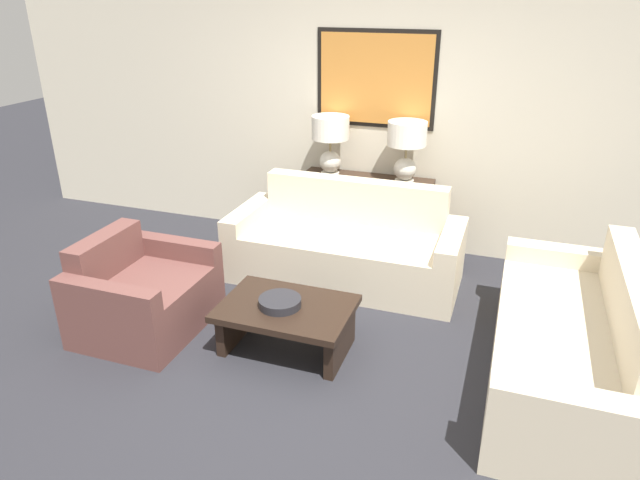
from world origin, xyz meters
TOP-DOWN VIEW (x-y plane):
  - ground_plane at (0.00, 0.00)m, footprint 20.00×20.00m
  - back_wall at (0.00, 2.39)m, footprint 8.26×0.12m
  - console_table at (0.00, 2.11)m, footprint 1.31×0.40m
  - table_lamp_left at (-0.38, 2.11)m, footprint 0.37×0.37m
  - table_lamp_right at (0.38, 2.11)m, footprint 0.37×0.37m
  - couch_by_back_wall at (0.00, 1.43)m, footprint 2.09×0.88m
  - couch_by_side at (1.89, 0.44)m, footprint 0.88×2.09m
  - coffee_table at (-0.07, 0.18)m, footprint 0.97×0.68m
  - decorative_bowl at (-0.11, 0.15)m, footprint 0.31×0.31m
  - armchair_near_back_wall at (-1.26, 0.09)m, footprint 0.84×1.00m

SIDE VIEW (x-z plane):
  - ground_plane at x=0.00m, z-range 0.00..0.00m
  - coffee_table at x=-0.07m, z-range 0.08..0.45m
  - armchair_near_back_wall at x=-1.26m, z-range -0.10..0.66m
  - couch_by_back_wall at x=0.00m, z-range -0.14..0.73m
  - couch_by_side at x=1.89m, z-range -0.14..0.73m
  - console_table at x=0.00m, z-range 0.00..0.77m
  - decorative_bowl at x=-0.11m, z-range 0.37..0.43m
  - table_lamp_left at x=-0.38m, z-range 0.86..1.45m
  - table_lamp_right at x=0.38m, z-range 0.86..1.45m
  - back_wall at x=0.00m, z-range 0.01..2.66m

